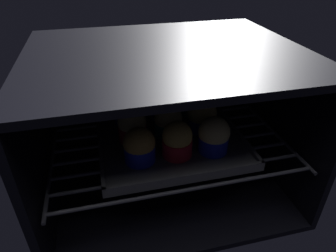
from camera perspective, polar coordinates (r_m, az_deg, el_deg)
oven_cavity at (r=75.61cm, az=-0.98°, el=1.82°), size 59.00×47.00×37.00cm
oven_rack at (r=73.92cm, az=-0.22°, el=-2.07°), size 54.80×42.00×0.80cm
baking_tray at (r=72.35cm, az=0.00°, el=-1.88°), size 33.27×33.27×2.20cm
muffin_row0_col0 at (r=62.11cm, az=-5.50°, el=-3.91°), size 6.74×6.74×7.78cm
muffin_row0_col1 at (r=63.38cm, az=2.08°, el=-2.62°), size 6.57×6.57×8.12cm
muffin_row0_col2 at (r=65.24cm, az=8.78°, el=-1.87°), size 6.91×6.91×8.28cm
muffin_row1_col0 at (r=68.68cm, az=-6.91°, el=0.12°), size 6.63×6.63×8.26cm
muffin_row1_col1 at (r=69.88cm, az=-0.23°, el=0.82°), size 6.60×6.60×8.00cm
muffin_row1_col2 at (r=72.25cm, az=6.51°, el=1.98°), size 7.16×7.16×8.37cm
muffin_row2_col0 at (r=76.03cm, az=-7.90°, el=3.31°), size 6.57×6.57×8.01cm
muffin_row2_col1 at (r=77.41cm, az=-1.70°, el=4.17°), size 6.76×6.76×8.01cm
muffin_row2_col2 at (r=79.15cm, az=4.75°, el=5.07°), size 6.91×6.91×8.59cm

